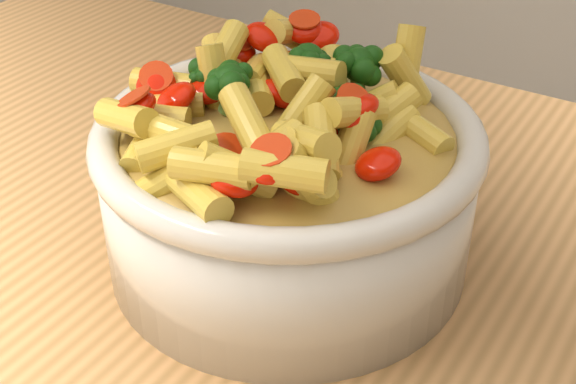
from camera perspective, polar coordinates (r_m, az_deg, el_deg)
The scene contains 2 objects.
serving_bowl at distance 0.52m, azimuth -0.00°, elevation 0.12°, with size 0.24×0.24×0.11m.
pasta_salad at distance 0.48m, azimuth -0.00°, elevation 6.58°, with size 0.19×0.19×0.04m.
Camera 1 is at (0.17, -0.30, 1.24)m, focal length 50.00 mm.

